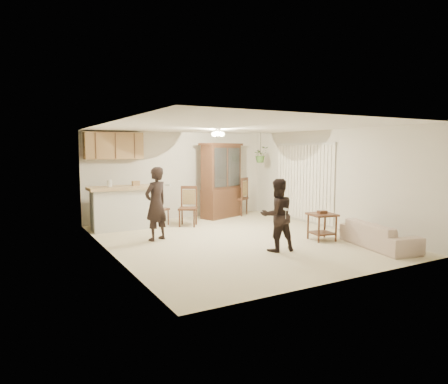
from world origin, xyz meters
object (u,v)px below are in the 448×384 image
child (277,217)px  sofa (379,230)px  chair_hutch_left (188,215)px  side_table (322,226)px  chair_bar (159,215)px  china_hutch (221,181)px  adult (156,200)px  chair_hutch_right (238,204)px

child → sofa: bearing=166.8°
child → chair_hutch_left: (-0.46, 3.26, -0.38)m
side_table → chair_bar: 4.26m
china_hutch → side_table: bearing=-103.0°
child → adult: bearing=-41.4°
china_hutch → chair_hutch_right: size_ratio=1.89×
china_hutch → chair_hutch_left: bearing=-171.7°
child → chair_hutch_right: size_ratio=1.17×
adult → chair_hutch_right: bearing=-172.7°
chair_hutch_right → chair_bar: bearing=-25.7°
adult → chair_bar: bearing=-135.9°
china_hutch → side_table: size_ratio=3.29×
chair_hutch_right → china_hutch: bearing=-25.1°
adult → china_hutch: 3.36m
chair_bar → chair_hutch_right: chair_hutch_right is taller
sofa → china_hutch: size_ratio=0.86×
adult → chair_hutch_left: 1.86m
chair_hutch_right → side_table: bearing=52.1°
sofa → chair_hutch_right: size_ratio=1.62×
adult → chair_hutch_left: adult is taller
child → china_hutch: china_hutch is taller
side_table → chair_bar: bearing=126.8°
sofa → chair_bar: (-3.11, 4.47, -0.09)m
side_table → chair_hutch_right: size_ratio=0.57×
sofa → adult: (-3.75, 2.85, 0.53)m
sofa → china_hutch: china_hutch is taller
chair_bar → chair_hutch_right: (2.73, 0.46, 0.05)m
sofa → side_table: sofa is taller
adult → side_table: bearing=126.3°
chair_bar → sofa: bearing=-83.8°
side_table → chair_hutch_right: 3.88m
adult → child: 2.72m
child → china_hutch: 4.16m
child → chair_bar: bearing=-64.9°
china_hutch → child: bearing=-123.6°
sofa → adult: bearing=64.5°
adult → chair_bar: (0.64, 1.62, -0.63)m
adult → china_hutch: bearing=-168.6°
side_table → sofa: bearing=-62.0°
chair_hutch_right → child: bearing=33.4°
adult → chair_hutch_left: (1.30, 1.19, -0.61)m
chair_hutch_left → chair_hutch_right: 2.25m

